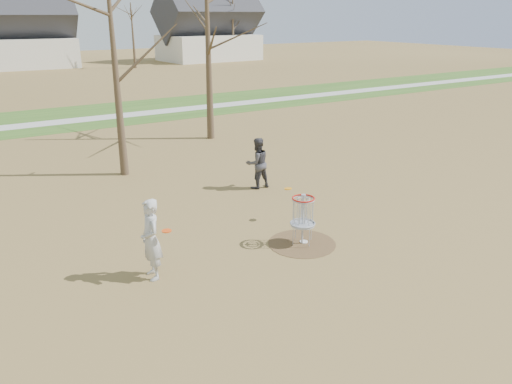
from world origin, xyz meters
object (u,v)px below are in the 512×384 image
player_throwing (257,163)px  disc_grounded (304,242)px  player_standing (151,240)px  disc_golf_basket (303,212)px

player_throwing → disc_grounded: (-1.35, -4.45, -0.87)m
player_standing → disc_golf_basket: size_ratio=1.42×
player_throwing → disc_grounded: 4.73m
player_standing → disc_golf_basket: 4.02m
disc_grounded → player_throwing: bearing=73.1°
player_throwing → disc_golf_basket: bearing=74.1°
player_throwing → disc_grounded: size_ratio=8.12×
disc_grounded → disc_golf_basket: disc_golf_basket is taller
player_throwing → disc_golf_basket: (-1.44, -4.48, 0.02)m
player_standing → disc_golf_basket: (4.00, -0.41, -0.04)m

